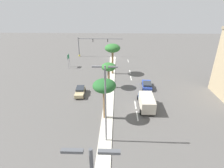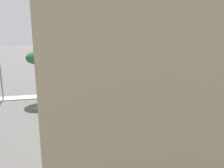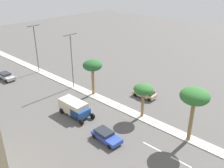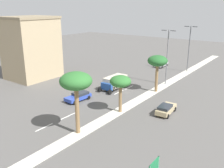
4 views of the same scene
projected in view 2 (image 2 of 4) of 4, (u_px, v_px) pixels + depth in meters
ground_plane at (77, 95)px, 38.77m from camera, size 160.00×160.00×0.00m
median_curb at (18, 98)px, 37.07m from camera, size 1.80×76.04×0.12m
lane_stripe_trailing at (188, 98)px, 37.29m from camera, size 0.20×2.80×0.01m
lane_stripe_outboard at (161, 100)px, 36.45m from camera, size 0.20×2.80×0.01m
lane_stripe_right at (72, 106)px, 33.93m from camera, size 0.20×2.80×0.01m
lane_stripe_inboard at (45, 107)px, 33.24m from camera, size 0.20×2.80×0.01m
directional_road_sign at (163, 60)px, 53.49m from camera, size 0.10×1.65×3.72m
commercial_building at (142, 111)px, 13.40m from camera, size 8.63×10.03×12.89m
palm_tree_front at (168, 49)px, 39.77m from camera, size 3.80×3.80×7.64m
palm_tree_outboard at (116, 63)px, 39.13m from camera, size 3.06×3.06×5.47m
palm_tree_rear at (38, 59)px, 36.71m from camera, size 3.50×3.50×6.59m
sedan_tan_left at (89, 80)px, 44.68m from camera, size 2.10×4.42×1.39m
sedan_blue_right at (130, 104)px, 32.27m from camera, size 2.32×4.58×1.33m
box_truck at (64, 101)px, 31.75m from camera, size 2.58×6.11×2.38m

